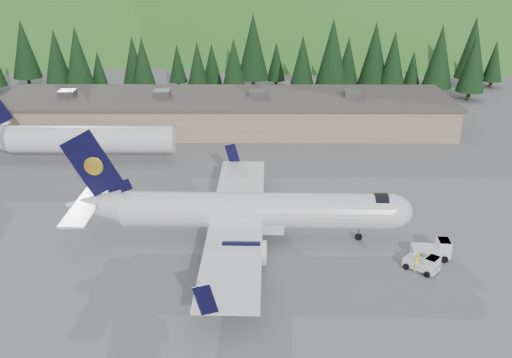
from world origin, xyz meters
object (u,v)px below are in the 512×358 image
at_px(baggage_tug_a, 434,249).
at_px(terminal_building, 226,112).
at_px(airliner, 246,212).
at_px(ramp_worker, 416,262).
at_px(second_airliner, 70,138).
at_px(baggage_tug_b, 424,264).

xyz_separation_m(baggage_tug_a, terminal_building, (-21.65, 41.52, 1.80)).
distance_m(airliner, ramp_worker, 16.60).
height_order(airliner, ramp_worker, airliner).
height_order(second_airliner, baggage_tug_b, second_airliner).
relative_size(second_airliner, terminal_building, 0.39).
xyz_separation_m(second_airliner, terminal_building, (19.91, 16.00, -0.70)).
distance_m(second_airliner, baggage_tug_b, 48.88).
bearing_deg(airliner, ramp_worker, -20.57).
relative_size(terminal_building, ramp_worker, 38.91).
xyz_separation_m(baggage_tug_b, terminal_building, (-20.08, 43.98, 1.91)).
bearing_deg(ramp_worker, baggage_tug_a, -173.95).
bearing_deg(terminal_building, second_airliner, -141.22).
distance_m(terminal_building, ramp_worker, 48.12).
relative_size(baggage_tug_a, terminal_building, 0.05).
height_order(second_airliner, terminal_building, second_airliner).
relative_size(baggage_tug_b, terminal_building, 0.05).
xyz_separation_m(second_airliner, ramp_worker, (39.25, -28.03, -2.41)).
distance_m(baggage_tug_b, ramp_worker, 0.77).
bearing_deg(terminal_building, baggage_tug_b, -65.45).
bearing_deg(ramp_worker, second_airliner, -76.89).
distance_m(airliner, terminal_building, 38.20).
bearing_deg(baggage_tug_a, baggage_tug_b, -118.49).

